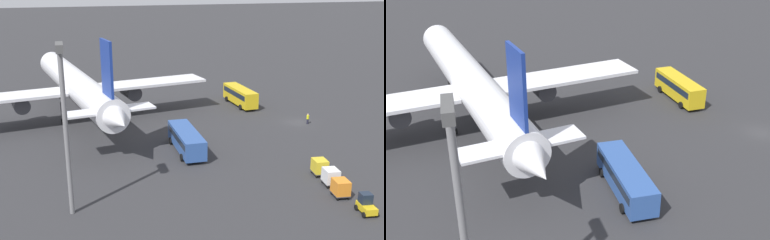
# 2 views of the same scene
# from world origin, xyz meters

# --- Properties ---
(ground_plane) EXTENTS (600.00, 600.00, 0.00)m
(ground_plane) POSITION_xyz_m (0.00, 0.00, 0.00)
(ground_plane) COLOR #2D2D30
(airplane) EXTENTS (51.32, 44.73, 15.81)m
(airplane) POSITION_xyz_m (11.80, 35.31, 5.94)
(airplane) COLOR silver
(airplane) RESTS_ON ground
(shuttle_bus_near) EXTENTS (10.55, 3.44, 3.30)m
(shuttle_bus_near) POSITION_xyz_m (13.08, 5.46, 1.97)
(shuttle_bus_near) COLOR gold
(shuttle_bus_near) RESTS_ON ground
(shuttle_bus_far) EXTENTS (10.97, 3.37, 3.06)m
(shuttle_bus_far) POSITION_xyz_m (-8.10, 21.53, 1.85)
(shuttle_bus_far) COLOR #2D5199
(shuttle_bus_far) RESTS_ON ground
(light_pole) EXTENTS (2.80, 0.70, 17.73)m
(light_pole) POSITION_xyz_m (-22.47, 37.64, 10.86)
(light_pole) COLOR slate
(light_pole) RESTS_ON ground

